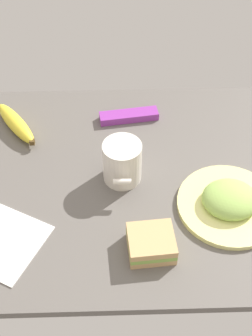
# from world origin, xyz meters

# --- Properties ---
(tabletop) EXTENTS (0.90, 0.64, 0.02)m
(tabletop) POSITION_xyz_m (0.00, 0.00, 0.01)
(tabletop) COLOR #5B5651
(tabletop) RESTS_ON ground
(plate_of_food) EXTENTS (0.22, 0.22, 0.05)m
(plate_of_food) POSITION_xyz_m (0.22, -0.09, 0.04)
(plate_of_food) COLOR #EAE58C
(plate_of_food) RESTS_ON tabletop
(coffee_mug_black) EXTENTS (0.09, 0.11, 0.10)m
(coffee_mug_black) POSITION_xyz_m (-0.01, -0.00, 0.07)
(coffee_mug_black) COLOR silver
(coffee_mug_black) RESTS_ON tabletop
(sandwich_main) EXTENTS (0.10, 0.09, 0.04)m
(sandwich_main) POSITION_xyz_m (0.04, -0.19, 0.04)
(sandwich_main) COLOR tan
(sandwich_main) RESTS_ON tabletop
(banana) EXTENTS (0.13, 0.17, 0.04)m
(banana) POSITION_xyz_m (-0.27, 0.17, 0.04)
(banana) COLOR yellow
(banana) RESTS_ON tabletop
(snack_bar) EXTENTS (0.15, 0.06, 0.02)m
(snack_bar) POSITION_xyz_m (0.01, 0.20, 0.03)
(snack_bar) COLOR purple
(snack_bar) RESTS_ON tabletop
(paper_napkin) EXTENTS (0.20, 0.20, 0.00)m
(paper_napkin) POSITION_xyz_m (-0.25, -0.17, 0.02)
(paper_napkin) COLOR white
(paper_napkin) RESTS_ON tabletop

